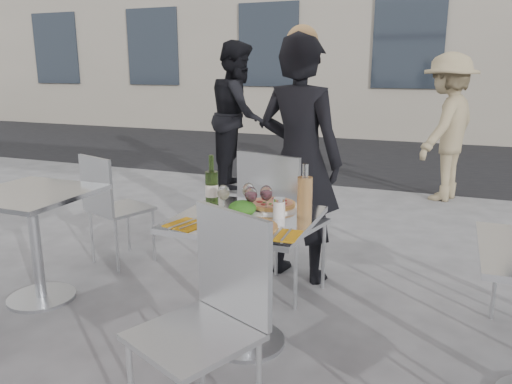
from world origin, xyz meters
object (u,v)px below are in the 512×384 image
at_px(side_table_left, 33,223).
at_px(wine_bottle, 212,186).
at_px(salad_plate, 242,210).
at_px(napkin_left, 187,224).
at_px(pedestrian_a, 238,115).
at_px(side_chair_lfar, 110,201).
at_px(wineglass_white_b, 248,191).
at_px(wineglass_red_a, 251,196).
at_px(pizza_near, 245,227).
at_px(woman_diner, 300,161).
at_px(carafe, 305,196).
at_px(chair_far, 278,213).
at_px(wineglass_red_b, 266,194).
at_px(napkin_right, 280,234).
at_px(wineglass_white_a, 223,194).
at_px(pizza_far, 272,205).
at_px(main_table, 246,254).
at_px(sugar_shaker, 279,208).
at_px(chair_near, 212,308).

relative_size(side_table_left, wine_bottle, 2.54).
height_order(salad_plate, napkin_left, salad_plate).
bearing_deg(pedestrian_a, side_chair_lfar, 166.15).
relative_size(wineglass_white_b, wineglass_red_a, 1.00).
height_order(pedestrian_a, wineglass_red_a, pedestrian_a).
xyz_separation_m(side_table_left, pizza_near, (1.58, -0.19, 0.22)).
xyz_separation_m(side_table_left, woman_diner, (1.49, 1.02, 0.34)).
height_order(carafe, wineglass_red_a, carafe).
xyz_separation_m(woman_diner, pedestrian_a, (-1.57, 2.51, 0.05)).
height_order(side_chair_lfar, pedestrian_a, pedestrian_a).
bearing_deg(wineglass_red_a, chair_far, 94.88).
distance_m(woman_diner, napkin_left, 1.29).
distance_m(side_chair_lfar, pedestrian_a, 2.88).
distance_m(chair_far, wineglass_red_b, 0.60).
bearing_deg(napkin_right, side_chair_lfar, 148.65).
bearing_deg(wineglass_red_b, woman_diner, 95.60).
distance_m(pizza_near, wineglass_white_b, 0.34).
xyz_separation_m(side_table_left, wineglass_white_a, (1.36, 0.02, 0.32)).
bearing_deg(wine_bottle, napkin_left, -83.50).
distance_m(salad_plate, wineglass_white_a, 0.14).
bearing_deg(chair_far, side_chair_lfar, 9.98).
height_order(wine_bottle, wineglass_red_a, wine_bottle).
relative_size(carafe, wineglass_red_b, 1.84).
bearing_deg(woman_diner, wine_bottle, 85.97).
height_order(pizza_far, wineglass_red_b, wineglass_red_b).
bearing_deg(main_table, wineglass_white_b, 105.08).
distance_m(woman_diner, pizza_far, 0.82).
bearing_deg(pizza_near, carafe, 53.08).
relative_size(salad_plate, napkin_right, 1.10).
height_order(side_chair_lfar, pizza_near, side_chair_lfar).
distance_m(side_chair_lfar, salad_plate, 1.58).
bearing_deg(wineglass_red_a, salad_plate, -134.17).
distance_m(chair_far, wine_bottle, 0.60).
relative_size(side_chair_lfar, woman_diner, 0.50).
height_order(side_table_left, side_chair_lfar, side_chair_lfar).
bearing_deg(salad_plate, napkin_right, -36.68).
height_order(carafe, sugar_shaker, carafe).
xyz_separation_m(main_table, wineglass_white_a, (-0.14, 0.02, 0.32)).
relative_size(pizza_far, wineglass_white_b, 1.92).
height_order(chair_near, salad_plate, chair_near).
bearing_deg(pedestrian_a, wineglass_red_a, -172.54).
xyz_separation_m(main_table, napkin_right, (0.27, -0.22, 0.21)).
xyz_separation_m(side_table_left, napkin_right, (1.77, -0.22, 0.21)).
height_order(woman_diner, wine_bottle, woman_diner).
xyz_separation_m(side_table_left, carafe, (1.80, 0.09, 0.33)).
distance_m(wineglass_red_a, napkin_left, 0.38).
height_order(pizza_far, wine_bottle, wine_bottle).
height_order(sugar_shaker, wineglass_red_b, wineglass_red_b).
xyz_separation_m(wineglass_white_b, wineglass_red_b, (0.11, -0.02, 0.00)).
bearing_deg(chair_far, side_table_left, 35.51).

